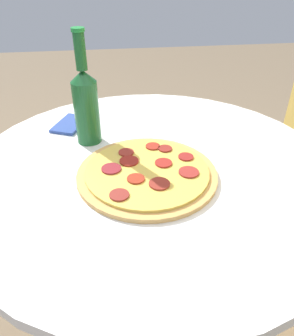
{
  "coord_description": "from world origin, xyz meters",
  "views": [
    {
      "loc": [
        0.62,
        -0.09,
        1.13
      ],
      "look_at": [
        0.05,
        -0.02,
        0.74
      ],
      "focal_mm": 35.0,
      "sensor_mm": 36.0,
      "label": 1
    }
  ],
  "objects": [
    {
      "name": "table",
      "position": [
        0.0,
        0.0,
        0.54
      ],
      "size": [
        0.85,
        0.85,
        0.72
      ],
      "color": "white",
      "rests_on": "ground_plane"
    },
    {
      "name": "pizza",
      "position": [
        0.05,
        -0.02,
        0.73
      ],
      "size": [
        0.3,
        0.3,
        0.02
      ],
      "color": "tan",
      "rests_on": "table"
    },
    {
      "name": "beer_bottle",
      "position": [
        -0.12,
        -0.14,
        0.82
      ],
      "size": [
        0.06,
        0.06,
        0.27
      ],
      "color": "#195628",
      "rests_on": "table"
    },
    {
      "name": "ground_plane",
      "position": [
        0.0,
        0.0,
        0.0
      ],
      "size": [
        8.0,
        8.0,
        0.0
      ],
      "primitive_type": "plane",
      "color": "#7A664C"
    },
    {
      "name": "napkin",
      "position": [
        -0.22,
        -0.19,
        0.73
      ],
      "size": [
        0.13,
        0.11,
        0.01
      ],
      "color": "#334C99",
      "rests_on": "table"
    }
  ]
}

